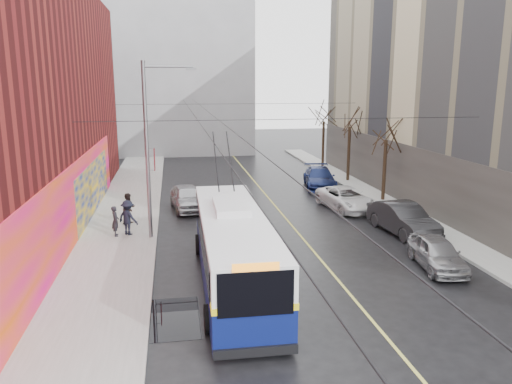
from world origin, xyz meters
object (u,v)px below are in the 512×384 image
trolleybus (234,247)px  pedestrian_b (129,208)px  parked_car_d (320,178)px  parked_car_b (403,219)px  streetlight_pole (150,146)px  tree_far (324,113)px  pedestrian_a (115,221)px  parked_car_a (437,253)px  tree_near (387,128)px  parked_car_c (346,198)px  tree_mid (350,117)px  pedestrian_c (128,218)px  following_car (187,197)px

trolleybus → pedestrian_b: size_ratio=6.75×
parked_car_d → parked_car_b: bearing=-75.6°
streetlight_pole → parked_car_b: (13.14, -1.14, -4.02)m
parked_car_b → trolleybus: bearing=-157.5°
streetlight_pole → tree_far: bearing=52.9°
pedestrian_a → pedestrian_b: pedestrian_b is taller
tree_far → streetlight_pole: bearing=-127.1°
parked_car_a → parked_car_d: parked_car_d is taller
tree_near → pedestrian_a: size_ratio=4.04×
parked_car_d → parked_car_c: bearing=-82.1°
tree_near → tree_far: tree_far is taller
tree_near → parked_car_b: tree_near is taller
tree_mid → pedestrian_a: size_ratio=4.22×
parked_car_b → pedestrian_c: pedestrian_c is taller
trolleybus → pedestrian_a: 8.81m
pedestrian_b → pedestrian_a: bearing=-153.9°
parked_car_a → pedestrian_a: pedestrian_a is taller
following_car → parked_car_a: bearing=-56.2°
following_car → pedestrian_b: 4.71m
tree_far → pedestrian_b: (-16.58, -17.27, -4.11)m
tree_mid → parked_car_d: size_ratio=1.24×
parked_car_b → parked_car_d: (-0.98, 12.20, -0.04)m
parked_car_a → following_car: size_ratio=0.87×
pedestrian_a → pedestrian_c: 0.66m
parked_car_a → parked_car_d: 17.22m
tree_near → parked_car_a: bearing=-103.0°
tree_far → following_car: tree_far is taller
pedestrian_a → parked_car_c: bearing=-82.6°
trolleybus → parked_car_d: 19.65m
following_car → pedestrian_a: 6.75m
parked_car_c → tree_near: bearing=18.2°
tree_far → following_car: bearing=-133.5°
parked_car_d → tree_far: bearing=81.4°
pedestrian_a → following_car: bearing=-43.2°
tree_mid → tree_far: 7.00m
streetlight_pole → parked_car_c: streetlight_pole is taller
trolleybus → parked_car_d: size_ratio=2.20×
parked_car_b → pedestrian_a: (-15.10, 1.65, 0.12)m
parked_car_b → following_car: bearing=141.2°
following_car → pedestrian_b: (-3.34, -3.31, 0.25)m
parked_car_b → parked_car_c: (-1.20, 5.54, -0.12)m
tree_near → following_car: 13.88m
tree_far → parked_car_c: 16.53m
tree_far → trolleybus: tree_far is taller
streetlight_pole → parked_car_d: 16.93m
tree_near → parked_car_b: bearing=-105.6°
streetlight_pole → parked_car_c: bearing=20.2°
tree_near → parked_car_b: (-2.00, -7.14, -4.15)m
parked_car_d → following_car: following_car is taller
parked_car_a → following_car: bearing=137.9°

